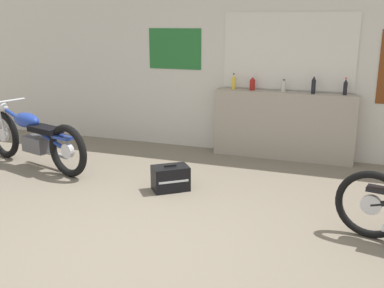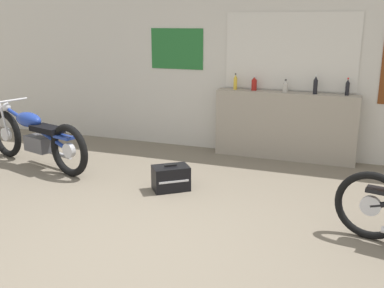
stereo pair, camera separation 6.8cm
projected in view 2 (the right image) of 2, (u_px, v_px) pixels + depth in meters
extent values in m
plane|color=#706656|center=(139.00, 249.00, 4.23)|extent=(24.00, 24.00, 0.00)
cube|color=beige|center=(241.00, 66.00, 7.11)|extent=(10.00, 0.06, 2.80)
cube|color=silver|center=(290.00, 52.00, 6.75)|extent=(1.93, 0.01, 1.09)
cube|color=beige|center=(290.00, 52.00, 6.75)|extent=(1.99, 0.01, 1.15)
cube|color=#23662D|center=(177.00, 49.00, 7.38)|extent=(0.92, 0.01, 0.66)
cube|color=gray|center=(285.00, 126.00, 6.92)|extent=(2.15, 0.28, 1.04)
cylinder|color=gold|center=(235.00, 84.00, 7.04)|extent=(0.06, 0.06, 0.18)
cone|color=gold|center=(236.00, 76.00, 7.01)|extent=(0.05, 0.05, 0.05)
cylinder|color=black|center=(236.00, 74.00, 7.00)|extent=(0.02, 0.02, 0.02)
cylinder|color=maroon|center=(254.00, 85.00, 6.95)|extent=(0.08, 0.08, 0.16)
cone|color=maroon|center=(254.00, 78.00, 6.93)|extent=(0.07, 0.07, 0.05)
cylinder|color=silver|center=(254.00, 76.00, 6.92)|extent=(0.03, 0.03, 0.02)
cylinder|color=#B7B2A8|center=(285.00, 88.00, 6.76)|extent=(0.07, 0.07, 0.14)
cone|color=#B7B2A8|center=(286.00, 82.00, 6.74)|extent=(0.06, 0.06, 0.04)
cylinder|color=black|center=(286.00, 80.00, 6.73)|extent=(0.03, 0.03, 0.02)
cylinder|color=black|center=(315.00, 87.00, 6.59)|extent=(0.06, 0.06, 0.21)
cone|color=black|center=(316.00, 78.00, 6.56)|extent=(0.05, 0.05, 0.06)
cylinder|color=silver|center=(316.00, 75.00, 6.55)|extent=(0.03, 0.03, 0.02)
cylinder|color=black|center=(347.00, 89.00, 6.48)|extent=(0.06, 0.06, 0.18)
cone|color=black|center=(348.00, 81.00, 6.45)|extent=(0.05, 0.05, 0.05)
cylinder|color=red|center=(348.00, 78.00, 6.44)|extent=(0.02, 0.02, 0.02)
torus|color=black|center=(370.00, 206.00, 4.36)|extent=(0.69, 0.22, 0.69)
cylinder|color=silver|center=(370.00, 206.00, 4.36)|extent=(0.20, 0.09, 0.20)
cube|color=black|center=(381.00, 191.00, 4.27)|extent=(0.29, 0.19, 0.04)
torus|color=black|center=(6.00, 134.00, 7.04)|extent=(0.73, 0.30, 0.74)
cylinder|color=silver|center=(6.00, 134.00, 7.04)|extent=(0.22, 0.12, 0.20)
torus|color=black|center=(69.00, 150.00, 6.15)|extent=(0.73, 0.30, 0.74)
cylinder|color=silver|center=(69.00, 150.00, 6.15)|extent=(0.22, 0.12, 0.20)
cube|color=#4C4C51|center=(39.00, 144.00, 6.55)|extent=(0.47, 0.33, 0.22)
cylinder|color=navy|center=(37.00, 129.00, 6.50)|extent=(1.36, 0.44, 0.46)
ellipsoid|color=navy|center=(29.00, 120.00, 6.58)|extent=(0.57, 0.38, 0.22)
cube|color=black|center=(47.00, 129.00, 6.35)|extent=(0.57, 0.38, 0.08)
cube|color=navy|center=(64.00, 137.00, 6.16)|extent=(0.33, 0.22, 0.04)
cylinder|color=silver|center=(4.00, 118.00, 6.88)|extent=(0.19, 0.09, 0.53)
cylinder|color=silver|center=(11.00, 117.00, 6.97)|extent=(0.19, 0.09, 0.53)
cylinder|color=silver|center=(8.00, 101.00, 6.81)|extent=(0.21, 0.62, 0.03)
sphere|color=silver|center=(7.00, 107.00, 6.87)|extent=(0.13, 0.13, 0.13)
cylinder|color=silver|center=(52.00, 152.00, 6.64)|extent=(0.83, 0.30, 0.06)
cube|color=black|center=(171.00, 178.00, 5.69)|extent=(0.53, 0.51, 0.31)
cube|color=silver|center=(174.00, 182.00, 5.56)|extent=(0.31, 0.24, 0.02)
cube|color=black|center=(171.00, 165.00, 5.65)|extent=(0.14, 0.12, 0.02)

